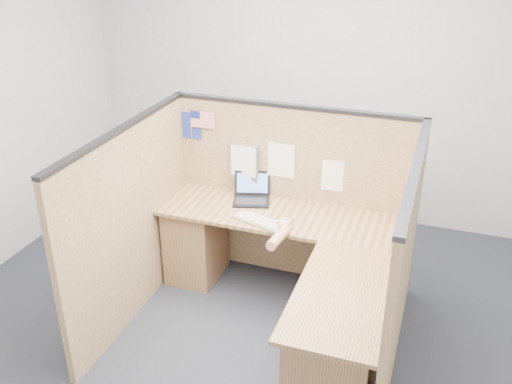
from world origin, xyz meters
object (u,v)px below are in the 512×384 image
at_px(keyboard, 260,221).
at_px(laptop, 254,194).
at_px(l_desk, 288,281).
at_px(mouse, 285,225).

bearing_deg(keyboard, laptop, 133.78).
bearing_deg(l_desk, mouse, 115.43).
xyz_separation_m(keyboard, mouse, (0.20, -0.01, 0.01)).
height_order(l_desk, laptop, laptop).
xyz_separation_m(laptop, keyboard, (0.18, -0.36, -0.04)).
relative_size(keyboard, mouse, 3.98).
distance_m(l_desk, keyboard, 0.50).
relative_size(laptop, keyboard, 0.77).
height_order(keyboard, mouse, mouse).
bearing_deg(keyboard, mouse, 14.68).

